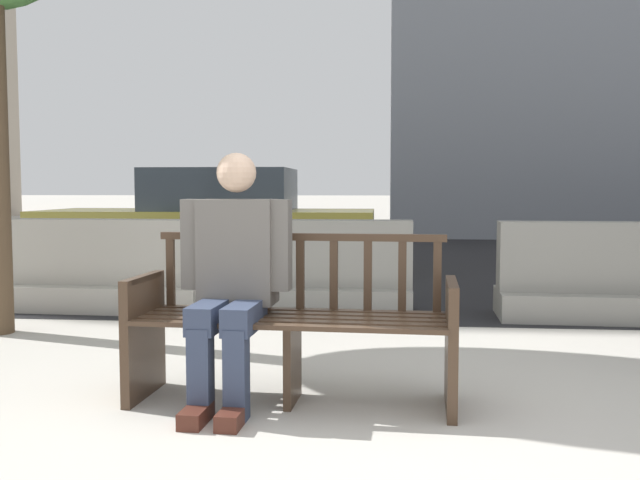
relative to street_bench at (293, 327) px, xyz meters
The scene contains 8 objects.
ground_plane 0.83m from the street_bench, 51.67° to the right, with size 200.00×200.00×0.00m, color #B7B2A8.
street_asphalt 8.15m from the street_bench, 86.81° to the left, with size 120.00×12.00×0.01m, color black.
street_bench is the anchor object (origin of this frame).
seated_person 0.43m from the street_bench, behind, with size 0.59×0.74×1.31m.
jersey_barrier_centre 2.74m from the street_bench, 96.04° to the left, with size 2.01×0.70×0.84m.
jersey_barrier_left 3.44m from the street_bench, 129.15° to the left, with size 2.02×0.75×0.84m.
jersey_barrier_right 3.55m from the street_bench, 46.40° to the left, with size 2.02×0.75×0.84m.
car_taxi_near 6.35m from the street_bench, 107.91° to the left, with size 4.60×1.87×1.39m.
Camera 1 is at (0.04, -3.11, 1.13)m, focal length 40.00 mm.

